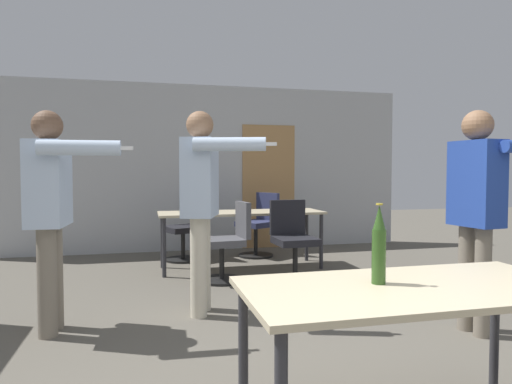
% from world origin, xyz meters
% --- Properties ---
extents(back_wall, '(6.78, 0.12, 2.67)m').
position_xyz_m(back_wall, '(0.03, 5.91, 1.33)').
color(back_wall, '#B2B5B7').
rests_on(back_wall, ground_plane).
extents(conference_table_near, '(1.61, 0.77, 0.75)m').
position_xyz_m(conference_table_near, '(0.29, 0.37, 0.68)').
color(conference_table_near, '#C6B793').
rests_on(conference_table_near, ground_plane).
extents(conference_table_far, '(2.14, 0.67, 0.75)m').
position_xyz_m(conference_table_far, '(0.31, 4.34, 0.68)').
color(conference_table_far, '#C6B793').
rests_on(conference_table_far, ground_plane).
extents(person_left_plaid, '(0.83, 0.58, 1.76)m').
position_xyz_m(person_left_plaid, '(1.61, 1.55, 1.08)').
color(person_left_plaid, slate).
rests_on(person_left_plaid, ground_plane).
extents(person_center_tall, '(0.80, 0.73, 1.76)m').
position_xyz_m(person_center_tall, '(-1.64, 2.36, 1.05)').
color(person_center_tall, slate).
rests_on(person_center_tall, ground_plane).
extents(person_near_casual, '(0.77, 0.85, 1.82)m').
position_xyz_m(person_near_casual, '(-0.43, 2.56, 1.09)').
color(person_near_casual, beige).
rests_on(person_near_casual, ground_plane).
extents(office_chair_far_right, '(0.68, 0.65, 0.95)m').
position_xyz_m(office_chair_far_right, '(0.76, 5.16, 0.45)').
color(office_chair_far_right, black).
rests_on(office_chair_far_right, ground_plane).
extents(office_chair_far_left, '(0.57, 0.52, 0.92)m').
position_xyz_m(office_chair_far_left, '(0.02, 3.71, 0.43)').
color(office_chair_far_left, black).
rests_on(office_chair_far_left, ground_plane).
extents(office_chair_side_rolled, '(0.52, 0.56, 0.94)m').
position_xyz_m(office_chair_side_rolled, '(0.76, 3.55, 0.44)').
color(office_chair_side_rolled, black).
rests_on(office_chair_side_rolled, ground_plane).
extents(office_chair_near_pushed, '(0.65, 0.61, 0.91)m').
position_xyz_m(office_chair_near_pushed, '(-0.32, 5.09, 0.42)').
color(office_chair_near_pushed, black).
rests_on(office_chair_near_pushed, ground_plane).
extents(beer_bottle, '(0.07, 0.07, 0.38)m').
position_xyz_m(beer_bottle, '(0.14, 0.43, 0.93)').
color(beer_bottle, '#2D511E').
rests_on(beer_bottle, conference_table_near).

